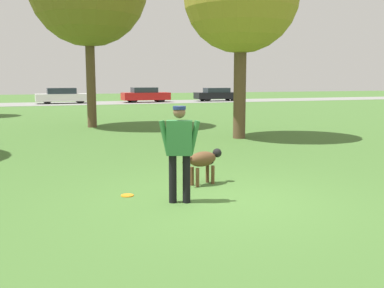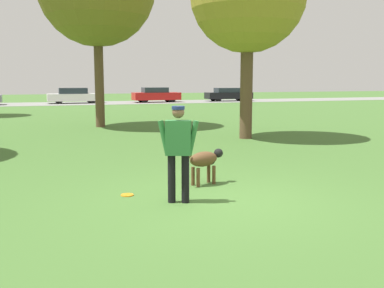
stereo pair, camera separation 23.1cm
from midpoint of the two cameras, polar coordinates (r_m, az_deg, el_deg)
The scene contains 8 objects.
ground_plane at distance 7.73m, azimuth 4.13°, elevation -7.19°, with size 120.00×120.00×0.00m, color #426B2D.
far_road_strip at distance 40.26m, azimuth -14.64°, elevation 5.01°, with size 120.00×6.00×0.01m.
person at distance 7.41m, azimuth -0.85°, elevation -0.28°, with size 0.67×0.36×1.62m.
dog at distance 8.79m, azimuth 2.44°, elevation -2.08°, with size 0.96×0.49×0.68m.
frisbee at distance 8.11m, azimuth -7.42°, elevation -6.44°, with size 0.23×0.23×0.02m.
parked_car_white at distance 40.55m, azimuth -14.57°, elevation 5.96°, with size 4.61×1.89×1.34m.
parked_car_red at distance 41.23m, azimuth -4.43°, elevation 6.24°, with size 4.29×1.78×1.35m.
parked_car_black at distance 43.62m, azimuth 4.79°, elevation 6.29°, with size 4.48×1.81×1.26m.
Camera 2 is at (-2.80, -6.90, 2.05)m, focal length 42.00 mm.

